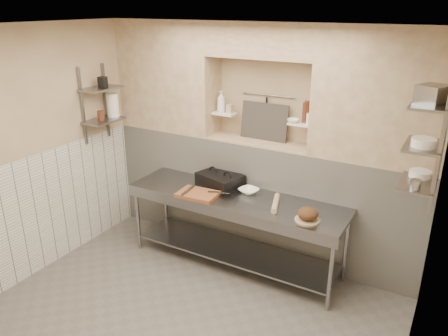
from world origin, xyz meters
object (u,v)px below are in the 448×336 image
Objects in this scene: prep_table at (235,217)px; panini_press at (220,179)px; rolling_pin at (276,203)px; mixing_bowl at (249,191)px; bottle_soap at (221,102)px; jug_left at (113,105)px; cutting_board at (198,194)px; bowl_alcove at (293,121)px; bread_loaf at (308,214)px.

panini_press reaches higher than prep_table.
panini_press is 0.85m from rolling_pin.
mixing_bowl is at bearing 62.28° from prep_table.
bottle_soap reaches higher than jug_left.
cutting_board is 1.72× the size of bottle_soap.
jug_left is (-1.29, -0.53, -0.08)m from bottle_soap.
bowl_alcove is at bearing -1.99° from bottle_soap.
panini_press is 2.02× the size of jug_left.
jug_left is at bearing -157.70° from panini_press.
bread_loaf is at bearing -8.98° from prep_table.
cutting_board is at bearing -142.71° from mixing_bowl.
bottle_soap is 0.89× the size of jug_left.
bowl_alcove is at bearing 37.52° from panini_press.
panini_press reaches higher than mixing_bowl.
cutting_board is at bearing -82.80° from panini_press.
panini_press is 1.13m from bowl_alcove.
cutting_board is at bearing -80.58° from bottle_soap.
rolling_pin is 1.42× the size of jug_left.
bread_loaf is at bearing -20.50° from rolling_pin.
bread_loaf is 1.57× the size of bowl_alcove.
mixing_bowl is (0.09, 0.17, 0.28)m from prep_table.
jug_left reaches higher than prep_table.
bowl_alcove is (0.77, 0.31, 0.76)m from panini_press.
jug_left reaches higher than bowl_alcove.
bottle_soap is at bearing 133.49° from panini_press.
bowl_alcove is at bearing 12.33° from jug_left.
mixing_bowl is at bearing -33.64° from bottle_soap.
jug_left reaches higher than mixing_bowl.
bread_loaf is 0.71× the size of jug_left.
panini_press is 0.96m from bottle_soap.
mixing_bowl is 2.07m from jug_left.
cutting_board is 3.37× the size of bowl_alcove.
bowl_alcove is at bearing 50.09° from prep_table.
bread_loaf is at bearing 1.81° from cutting_board.
prep_table is at bearing 171.02° from bread_loaf.
panini_press is 1.30m from bread_loaf.
cutting_board is 0.90m from rolling_pin.
prep_table is 0.58m from rolling_pin.
cutting_board is 0.59m from mixing_bowl.
cutting_board is at bearing -178.19° from bread_loaf.
bread_loaf is at bearing -55.50° from bowl_alcove.
rolling_pin is (0.82, -0.21, -0.04)m from panini_press.
rolling_pin is (0.41, -0.16, 0.01)m from mixing_bowl.
prep_table is 1.42m from bottle_soap.
panini_press is at bearing 172.93° from mixing_bowl.
jug_left is at bearing 175.97° from bread_loaf.
bottle_soap is at bearing 99.42° from cutting_board.
prep_table is 4.34× the size of panini_press.
bottle_soap is at bearing 131.59° from prep_table.
bottle_soap is (-0.51, 0.57, 1.20)m from prep_table.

